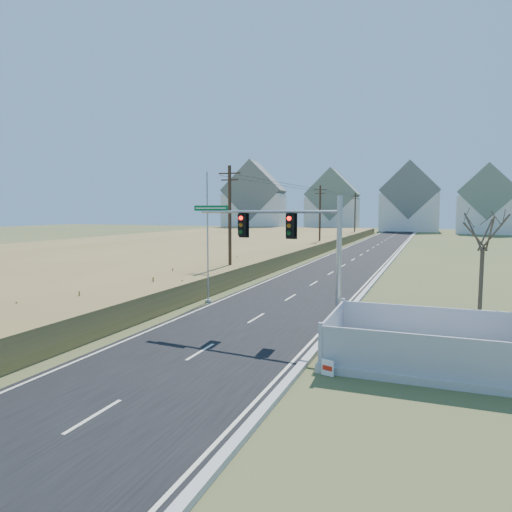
% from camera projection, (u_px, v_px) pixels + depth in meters
% --- Properties ---
extents(ground, '(260.00, 260.00, 0.00)m').
position_uv_depth(ground, '(223.00, 340.00, 19.65)').
color(ground, '#454F26').
rests_on(ground, ground).
extents(road, '(8.00, 180.00, 0.06)m').
position_uv_depth(road, '(372.00, 249.00, 65.99)').
color(road, black).
rests_on(road, ground).
extents(curb, '(0.30, 180.00, 0.18)m').
position_uv_depth(curb, '(402.00, 249.00, 64.48)').
color(curb, '#B2AFA8').
rests_on(curb, ground).
extents(reed_marsh, '(38.00, 110.00, 1.30)m').
position_uv_depth(reed_marsh, '(192.00, 245.00, 65.35)').
color(reed_marsh, '#997445').
rests_on(reed_marsh, ground).
extents(utility_pole_near, '(1.80, 0.26, 9.00)m').
position_uv_depth(utility_pole_near, '(230.00, 222.00, 35.44)').
color(utility_pole_near, '#422D1E').
rests_on(utility_pole_near, ground).
extents(utility_pole_mid, '(1.80, 0.26, 9.00)m').
position_uv_depth(utility_pole_mid, '(320.00, 217.00, 63.24)').
color(utility_pole_mid, '#422D1E').
rests_on(utility_pole_mid, ground).
extents(utility_pole_far, '(1.80, 0.26, 9.00)m').
position_uv_depth(utility_pole_far, '(355.00, 215.00, 91.05)').
color(utility_pole_far, '#422D1E').
rests_on(utility_pole_far, ground).
extents(condo_nw, '(17.69, 13.38, 19.05)m').
position_uv_depth(condo_nw, '(254.00, 203.00, 125.32)').
color(condo_nw, silver).
rests_on(condo_nw, ground).
extents(condo_nnw, '(14.93, 11.17, 17.03)m').
position_uv_depth(condo_nnw, '(332.00, 205.00, 125.57)').
color(condo_nnw, silver).
rests_on(condo_nnw, ground).
extents(condo_n, '(15.27, 10.20, 18.54)m').
position_uv_depth(condo_n, '(410.00, 203.00, 121.97)').
color(condo_n, silver).
rests_on(condo_n, ground).
extents(condo_ne, '(14.12, 10.51, 16.52)m').
position_uv_depth(condo_ne, '(488.00, 205.00, 108.11)').
color(condo_ne, silver).
rests_on(condo_ne, ground).
extents(traffic_signal_mast, '(7.77, 0.96, 6.20)m').
position_uv_depth(traffic_signal_mast, '(300.00, 247.00, 20.68)').
color(traffic_signal_mast, '#9EA0A5').
rests_on(traffic_signal_mast, ground).
extents(fence_enclosure, '(7.23, 4.99, 1.64)m').
position_uv_depth(fence_enclosure, '(426.00, 355.00, 16.63)').
color(fence_enclosure, '#B7B5AD').
rests_on(fence_enclosure, ground).
extents(open_sign, '(0.44, 0.17, 0.55)m').
position_uv_depth(open_sign, '(328.00, 368.00, 15.29)').
color(open_sign, white).
rests_on(open_sign, ground).
extents(flagpole, '(0.35, 0.35, 7.83)m').
position_uv_depth(flagpole, '(208.00, 251.00, 27.38)').
color(flagpole, '#B7B5AD').
rests_on(flagpole, ground).
extents(bare_tree, '(2.24, 2.24, 5.92)m').
position_uv_depth(bare_tree, '(484.00, 228.00, 20.25)').
color(bare_tree, '#4C3F33').
rests_on(bare_tree, ground).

